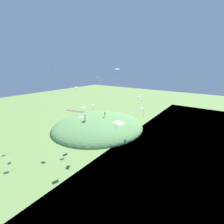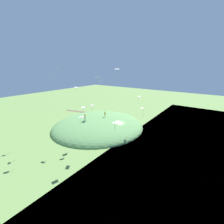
{
  "view_description": "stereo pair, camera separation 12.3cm",
  "coord_description": "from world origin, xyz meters",
  "px_view_note": "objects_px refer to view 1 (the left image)",
  "views": [
    {
      "loc": [
        -21.28,
        33.09,
        17.11
      ],
      "look_at": [
        2.08,
        0.4,
        5.11
      ],
      "focal_mm": 24.55,
      "sensor_mm": 36.0,
      "label": 1
    },
    {
      "loc": [
        -21.38,
        33.02,
        17.11
      ],
      "look_at": [
        2.08,
        0.4,
        5.11
      ],
      "focal_mm": 24.55,
      "sensor_mm": 36.0,
      "label": 2
    }
  ],
  "objects_px": {
    "kite_2": "(117,70)",
    "mooring_post": "(136,129)",
    "kite_9": "(76,88)",
    "kite_11": "(97,78)",
    "kite_4": "(92,105)",
    "person_watching_kites": "(105,114)",
    "kite_0": "(139,97)",
    "kite_7": "(142,109)",
    "person_near_shore": "(85,116)",
    "kite_8": "(57,68)",
    "kite_6": "(53,80)",
    "kite_3": "(100,82)",
    "kite_5": "(49,70)",
    "kite_1": "(82,117)",
    "kite_10": "(114,123)",
    "kite_12": "(83,108)"
  },
  "relations": [
    {
      "from": "person_near_shore",
      "to": "kite_2",
      "type": "height_order",
      "value": "kite_2"
    },
    {
      "from": "person_near_shore",
      "to": "kite_8",
      "type": "height_order",
      "value": "kite_8"
    },
    {
      "from": "kite_4",
      "to": "kite_12",
      "type": "height_order",
      "value": "kite_4"
    },
    {
      "from": "kite_0",
      "to": "kite_9",
      "type": "height_order",
      "value": "kite_9"
    },
    {
      "from": "kite_2",
      "to": "kite_5",
      "type": "bearing_deg",
      "value": 6.74
    },
    {
      "from": "person_near_shore",
      "to": "kite_8",
      "type": "distance_m",
      "value": 14.65
    },
    {
      "from": "kite_5",
      "to": "kite_10",
      "type": "distance_m",
      "value": 24.12
    },
    {
      "from": "kite_1",
      "to": "mooring_post",
      "type": "distance_m",
      "value": 20.24
    },
    {
      "from": "kite_3",
      "to": "kite_8",
      "type": "bearing_deg",
      "value": 86.12
    },
    {
      "from": "mooring_post",
      "to": "kite_11",
      "type": "bearing_deg",
      "value": 51.49
    },
    {
      "from": "person_watching_kites",
      "to": "mooring_post",
      "type": "xyz_separation_m",
      "value": [
        -9.16,
        -2.06,
        -3.21
      ]
    },
    {
      "from": "kite_6",
      "to": "kite_4",
      "type": "bearing_deg",
      "value": -156.77
    },
    {
      "from": "kite_5",
      "to": "kite_9",
      "type": "bearing_deg",
      "value": -177.06
    },
    {
      "from": "kite_0",
      "to": "kite_3",
      "type": "bearing_deg",
      "value": -1.48
    },
    {
      "from": "kite_6",
      "to": "kite_11",
      "type": "bearing_deg",
      "value": -110.98
    },
    {
      "from": "kite_2",
      "to": "mooring_post",
      "type": "distance_m",
      "value": 20.0
    },
    {
      "from": "kite_3",
      "to": "kite_0",
      "type": "bearing_deg",
      "value": 178.52
    },
    {
      "from": "kite_9",
      "to": "mooring_post",
      "type": "distance_m",
      "value": 19.89
    },
    {
      "from": "kite_2",
      "to": "kite_3",
      "type": "xyz_separation_m",
      "value": [
        13.44,
        -11.26,
        -3.65
      ]
    },
    {
      "from": "person_watching_kites",
      "to": "mooring_post",
      "type": "height_order",
      "value": "person_watching_kites"
    },
    {
      "from": "kite_0",
      "to": "kite_7",
      "type": "relative_size",
      "value": 0.71
    },
    {
      "from": "person_near_shore",
      "to": "kite_7",
      "type": "height_order",
      "value": "kite_7"
    },
    {
      "from": "kite_0",
      "to": "kite_7",
      "type": "distance_m",
      "value": 6.88
    },
    {
      "from": "kite_12",
      "to": "kite_7",
      "type": "bearing_deg",
      "value": -144.59
    },
    {
      "from": "kite_6",
      "to": "kite_8",
      "type": "xyz_separation_m",
      "value": [
        2.58,
        -3.17,
        2.2
      ]
    },
    {
      "from": "kite_1",
      "to": "kite_3",
      "type": "xyz_separation_m",
      "value": [
        10.46,
        -17.76,
        4.16
      ]
    },
    {
      "from": "kite_6",
      "to": "kite_9",
      "type": "height_order",
      "value": "kite_6"
    },
    {
      "from": "kite_2",
      "to": "kite_7",
      "type": "distance_m",
      "value": 10.02
    },
    {
      "from": "kite_3",
      "to": "kite_7",
      "type": "height_order",
      "value": "kite_3"
    },
    {
      "from": "kite_9",
      "to": "kite_11",
      "type": "height_order",
      "value": "kite_11"
    },
    {
      "from": "kite_3",
      "to": "kite_6",
      "type": "bearing_deg",
      "value": 95.69
    },
    {
      "from": "kite_10",
      "to": "mooring_post",
      "type": "bearing_deg",
      "value": -72.38
    },
    {
      "from": "kite_8",
      "to": "kite_11",
      "type": "distance_m",
      "value": 8.85
    },
    {
      "from": "kite_4",
      "to": "person_watching_kites",
      "type": "bearing_deg",
      "value": -61.83
    },
    {
      "from": "kite_7",
      "to": "kite_8",
      "type": "height_order",
      "value": "kite_8"
    },
    {
      "from": "kite_5",
      "to": "kite_8",
      "type": "distance_m",
      "value": 3.75
    },
    {
      "from": "kite_7",
      "to": "mooring_post",
      "type": "distance_m",
      "value": 11.4
    },
    {
      "from": "kite_3",
      "to": "kite_7",
      "type": "relative_size",
      "value": 0.77
    },
    {
      "from": "person_watching_kites",
      "to": "kite_11",
      "type": "distance_m",
      "value": 12.73
    },
    {
      "from": "kite_9",
      "to": "mooring_post",
      "type": "relative_size",
      "value": 0.99
    },
    {
      "from": "kite_9",
      "to": "kite_3",
      "type": "bearing_deg",
      "value": -72.49
    },
    {
      "from": "kite_4",
      "to": "mooring_post",
      "type": "relative_size",
      "value": 1.15
    },
    {
      "from": "kite_4",
      "to": "mooring_post",
      "type": "height_order",
      "value": "kite_4"
    },
    {
      "from": "kite_8",
      "to": "mooring_post",
      "type": "xyz_separation_m",
      "value": [
        -12.68,
        -14.29,
        -16.19
      ]
    },
    {
      "from": "kite_8",
      "to": "kite_11",
      "type": "xyz_separation_m",
      "value": [
        -6.11,
        -6.03,
        -2.16
      ]
    },
    {
      "from": "person_near_shore",
      "to": "kite_3",
      "type": "height_order",
      "value": "kite_3"
    },
    {
      "from": "kite_7",
      "to": "kite_0",
      "type": "bearing_deg",
      "value": -57.6
    },
    {
      "from": "kite_2",
      "to": "kite_12",
      "type": "height_order",
      "value": "kite_2"
    },
    {
      "from": "person_watching_kites",
      "to": "kite_0",
      "type": "relative_size",
      "value": 1.06
    },
    {
      "from": "kite_9",
      "to": "kite_12",
      "type": "bearing_deg",
      "value": 172.08
    }
  ]
}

